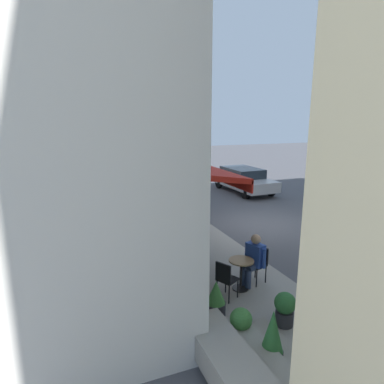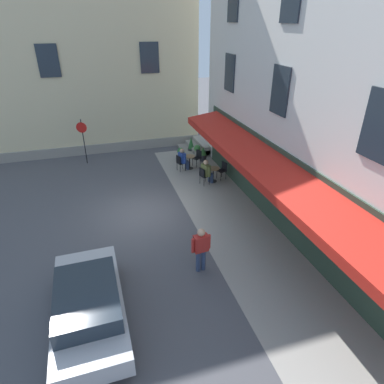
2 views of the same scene
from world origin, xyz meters
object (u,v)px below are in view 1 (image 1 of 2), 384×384
cafe_table_near_entrance (241,270)px  seated_patron_in_blue (253,258)px  seated_companion_in_olive (196,235)px  cafe_chair_black_near_door (259,261)px  parked_car_silver (243,179)px  potted_plant_entrance_left (241,328)px  cafe_chair_black_facing_street (167,249)px  walking_pedestrian_in_red (192,183)px  potted_plant_mid_terrace (216,301)px  cafe_chair_black_by_window (225,277)px  potted_plant_under_sign (272,339)px  potted_plant_entrance_right (285,308)px  cafe_table_mid_terrace (185,245)px  cafe_chair_black_kerbside (202,238)px

cafe_table_near_entrance → seated_patron_in_blue: 0.46m
cafe_table_near_entrance → seated_companion_in_olive: seated_companion_in_olive is taller
cafe_chair_black_near_door → seated_companion_in_olive: size_ratio=0.69×
parked_car_silver → potted_plant_entrance_left: bearing=-30.6°
cafe_chair_black_facing_street → walking_pedestrian_in_red: (-6.47, 3.34, 0.41)m
potted_plant_mid_terrace → potted_plant_entrance_left: bearing=6.6°
cafe_chair_black_by_window → seated_companion_in_olive: bearing=173.5°
potted_plant_under_sign → potted_plant_entrance_right: 1.23m
seated_patron_in_blue → potted_plant_entrance_left: 2.35m
cafe_chair_black_by_window → seated_patron_in_blue: 1.06m
potted_plant_under_sign → potted_plant_mid_terrace: bearing=-169.0°
cafe_chair_black_facing_street → cafe_table_near_entrance: bearing=36.1°
cafe_table_near_entrance → cafe_table_mid_terrace: (-1.96, -0.69, 0.00)m
cafe_table_near_entrance → seated_companion_in_olive: 2.12m
potted_plant_mid_terrace → potted_plant_entrance_left: potted_plant_mid_terrace is taller
seated_companion_in_olive → potted_plant_mid_terrace: size_ratio=1.55×
cafe_chair_black_facing_street → seated_companion_in_olive: bearing=107.8°
seated_patron_in_blue → parked_car_silver: size_ratio=0.30×
potted_plant_mid_terrace → potted_plant_entrance_right: potted_plant_mid_terrace is taller
cafe_chair_black_by_window → cafe_table_mid_terrace: (-2.25, -0.12, -0.06)m
cafe_chair_black_by_window → potted_plant_under_sign: size_ratio=0.89×
cafe_chair_black_facing_street → potted_plant_mid_terrace: size_ratio=1.07×
cafe_table_near_entrance → seated_companion_in_olive: size_ratio=0.57×
cafe_chair_black_near_door → potted_plant_entrance_right: (1.74, -0.52, -0.17)m
potted_plant_mid_terrace → parked_car_silver: bearing=147.0°
cafe_chair_black_kerbside → seated_companion_in_olive: (0.07, -0.20, 0.16)m
potted_plant_under_sign → parked_car_silver: bearing=151.6°
cafe_chair_black_kerbside → cafe_chair_black_facing_street: same height
potted_plant_entrance_right → walking_pedestrian_in_red: bearing=168.7°
cafe_chair_black_kerbside → seated_patron_in_blue: seated_patron_in_blue is taller
cafe_chair_black_near_door → cafe_chair_black_by_window: size_ratio=1.00×
cafe_chair_black_by_window → potted_plant_entrance_left: cafe_chair_black_by_window is taller
cafe_table_mid_terrace → seated_companion_in_olive: 0.47m
seated_patron_in_blue → potted_plant_entrance_left: (1.85, -1.40, -0.37)m
cafe_chair_black_kerbside → parked_car_silver: parked_car_silver is taller
potted_plant_entrance_right → parked_car_silver: size_ratio=0.16×
potted_plant_mid_terrace → parked_car_silver: (-10.34, 6.71, 0.30)m
cafe_chair_black_by_window → cafe_chair_black_facing_street: bearing=-160.5°
cafe_chair_black_by_window → cafe_table_near_entrance: bearing=116.6°
potted_plant_entrance_left → parked_car_silver: (-11.18, 6.61, 0.39)m
walking_pedestrian_in_red → parked_car_silver: (-1.21, 3.56, -0.25)m
cafe_table_near_entrance → cafe_table_mid_terrace: 2.08m
cafe_chair_black_by_window → parked_car_silver: parked_car_silver is taller
walking_pedestrian_in_red → parked_car_silver: size_ratio=0.38×
parked_car_silver → seated_patron_in_blue: bearing=-29.2°
walking_pedestrian_in_red → potted_plant_entrance_left: size_ratio=2.35×
potted_plant_mid_terrace → cafe_chair_black_near_door: bearing=122.1°
seated_patron_in_blue → cafe_table_near_entrance: bearing=-73.7°
cafe_chair_black_facing_street → potted_plant_mid_terrace: 2.67m
potted_plant_under_sign → cafe_chair_black_by_window: bearing=173.6°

